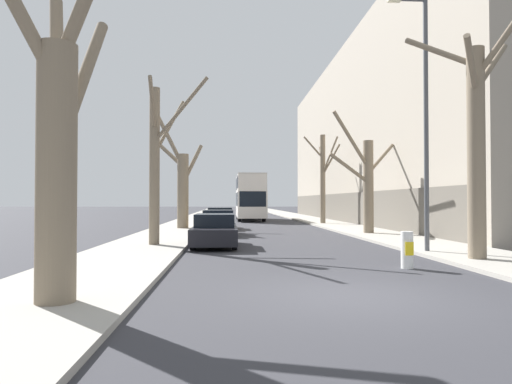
# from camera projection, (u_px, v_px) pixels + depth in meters

# --- Properties ---
(ground_plane) EXTENTS (300.00, 300.00, 0.00)m
(ground_plane) POSITION_uv_depth(u_px,v_px,m) (351.00, 296.00, 8.75)
(ground_plane) COLOR #333338
(sidewalk_left) EXTENTS (3.36, 120.00, 0.12)m
(sidewalk_left) POSITION_uv_depth(u_px,v_px,m) (203.00, 215.00, 58.30)
(sidewalk_left) COLOR #A39E93
(sidewalk_left) RESTS_ON ground
(sidewalk_right) EXTENTS (3.36, 120.00, 0.12)m
(sidewalk_right) POSITION_uv_depth(u_px,v_px,m) (290.00, 215.00, 58.99)
(sidewalk_right) COLOR #A39E93
(sidewalk_right) RESTS_ON ground
(building_facade_right) EXTENTS (10.08, 47.04, 15.07)m
(building_facade_right) POSITION_uv_depth(u_px,v_px,m) (393.00, 138.00, 40.71)
(building_facade_right) COLOR #9E9384
(building_facade_right) RESTS_ON ground
(street_tree_left_0) EXTENTS (2.78, 3.07, 7.42)m
(street_tree_left_0) POSITION_uv_depth(u_px,v_px,m) (60.00, 139.00, 7.78)
(street_tree_left_0) COLOR #7A6B56
(street_tree_left_0) RESTS_ON ground
(street_tree_left_1) EXTENTS (2.40, 4.52, 6.61)m
(street_tree_left_1) POSITION_uv_depth(u_px,v_px,m) (157.00, 159.00, 18.05)
(street_tree_left_1) COLOR #7A6B56
(street_tree_left_1) RESTS_ON ground
(street_tree_left_2) EXTENTS (3.49, 2.24, 7.29)m
(street_tree_left_2) POSITION_uv_depth(u_px,v_px,m) (182.00, 184.00, 29.33)
(street_tree_left_2) COLOR #7A6B56
(street_tree_left_2) RESTS_ON ground
(street_tree_right_0) EXTENTS (3.31, 3.57, 8.44)m
(street_tree_right_0) POSITION_uv_depth(u_px,v_px,m) (477.00, 136.00, 13.61)
(street_tree_right_0) COLOR #7A6B56
(street_tree_right_0) RESTS_ON ground
(street_tree_right_1) EXTENTS (4.44, 3.01, 6.59)m
(street_tree_right_1) POSITION_uv_depth(u_px,v_px,m) (367.00, 181.00, 24.77)
(street_tree_right_1) COLOR #7A6B56
(street_tree_right_1) RESTS_ON ground
(street_tree_right_2) EXTENTS (2.55, 3.38, 7.07)m
(street_tree_right_2) POSITION_uv_depth(u_px,v_px,m) (323.00, 176.00, 35.78)
(street_tree_right_2) COLOR #7A6B56
(street_tree_right_2) RESTS_ON ground
(double_decker_bus) EXTENTS (2.57, 10.02, 4.30)m
(double_decker_bus) POSITION_uv_depth(u_px,v_px,m) (250.00, 195.00, 43.87)
(double_decker_bus) COLOR silver
(double_decker_bus) RESTS_ON ground
(parked_car_0) EXTENTS (1.78, 4.13, 1.31)m
(parked_car_0) POSITION_uv_depth(u_px,v_px,m) (215.00, 231.00, 18.31)
(parked_car_0) COLOR black
(parked_car_0) RESTS_ON ground
(parked_car_1) EXTENTS (1.82, 4.26, 1.35)m
(parked_car_1) POSITION_uv_depth(u_px,v_px,m) (218.00, 223.00, 24.72)
(parked_car_1) COLOR #4C5156
(parked_car_1) RESTS_ON ground
(parked_car_2) EXTENTS (1.77, 4.49, 1.41)m
(parked_car_2) POSITION_uv_depth(u_px,v_px,m) (220.00, 219.00, 30.14)
(parked_car_2) COLOR olive
(parked_car_2) RESTS_ON ground
(lamp_post) EXTENTS (1.40, 0.20, 8.99)m
(lamp_post) POSITION_uv_depth(u_px,v_px,m) (423.00, 111.00, 15.78)
(lamp_post) COLOR #4C4F54
(lamp_post) RESTS_ON ground
(traffic_bollard) EXTENTS (0.33, 0.34, 1.01)m
(traffic_bollard) POSITION_uv_depth(u_px,v_px,m) (407.00, 250.00, 12.37)
(traffic_bollard) COLOR white
(traffic_bollard) RESTS_ON ground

